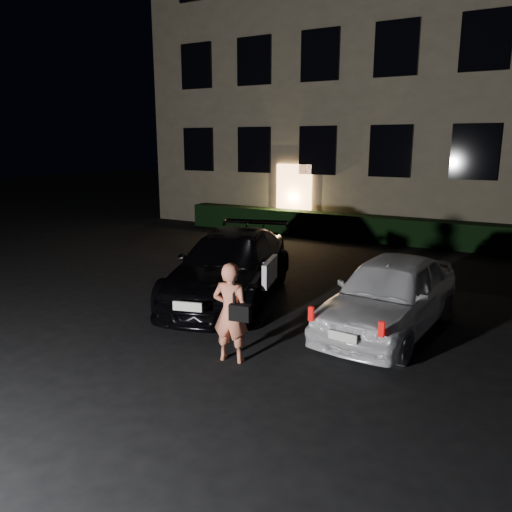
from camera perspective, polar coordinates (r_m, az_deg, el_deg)
The scene contains 6 objects.
ground at distance 8.13m, azimuth -6.24°, elevation -11.16°, with size 80.00×80.00×0.00m, color black.
building at distance 21.62m, azimuth 18.43°, elevation 19.46°, with size 20.00×8.11×12.00m.
hedge at distance 17.32m, azimuth 14.24°, elevation 2.95°, with size 15.00×0.70×0.85m, color black.
sedan at distance 10.72m, azimuth -2.93°, elevation -1.14°, with size 3.19×5.20×1.41m.
hatch at distance 9.18m, azimuth 15.05°, elevation -4.20°, with size 1.96×4.09×1.35m.
man at distance 7.61m, azimuth -2.87°, elevation -6.45°, with size 0.69×0.47×1.56m.
Camera 1 is at (4.35, -6.01, 3.31)m, focal length 35.00 mm.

